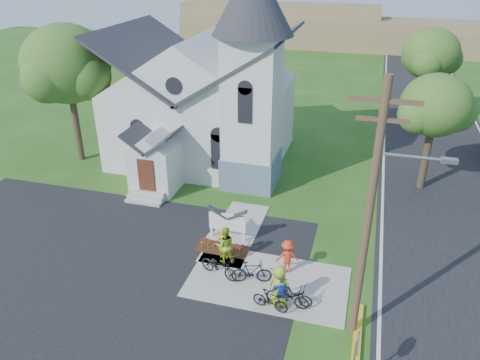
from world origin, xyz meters
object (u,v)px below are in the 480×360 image
(bike_1, at_px, (252,272))
(bike_4, at_px, (287,296))
(cyclist_0, at_px, (224,244))
(bike_3, at_px, (270,300))
(bike_2, at_px, (292,295))
(bike_0, at_px, (219,266))
(cyclist_3, at_px, (287,257))
(cyclist_4, at_px, (280,286))
(stop_sign, at_px, (357,351))
(cyclist_1, at_px, (225,245))
(cyclist_2, at_px, (282,292))
(church_sign, at_px, (228,223))
(utility_pole, at_px, (371,211))

(bike_1, bearing_deg, bike_4, -135.49)
(cyclist_0, relative_size, bike_3, 1.02)
(bike_1, xyz_separation_m, bike_2, (1.96, -0.90, -0.09))
(cyclist_0, distance_m, bike_3, 4.06)
(bike_0, distance_m, bike_2, 3.60)
(bike_1, xyz_separation_m, bike_4, (1.79, -1.05, -0.06))
(cyclist_3, distance_m, cyclist_4, 2.31)
(stop_sign, xyz_separation_m, bike_0, (-6.13, 4.50, -1.22))
(bike_2, bearing_deg, cyclist_1, 64.07)
(stop_sign, height_order, bike_4, stop_sign)
(cyclist_2, relative_size, bike_2, 0.90)
(cyclist_0, distance_m, bike_1, 2.21)
(bike_3, bearing_deg, bike_0, 71.74)
(church_sign, bearing_deg, cyclist_0, -79.33)
(bike_1, relative_size, cyclist_4, 0.93)
(cyclist_0, height_order, bike_3, cyclist_0)
(cyclist_0, distance_m, cyclist_3, 3.07)
(bike_2, relative_size, bike_4, 0.94)
(utility_pole, distance_m, bike_1, 6.86)
(utility_pole, relative_size, bike_1, 5.59)
(cyclist_0, distance_m, cyclist_1, 0.33)
(bike_0, distance_m, cyclist_4, 3.22)
(cyclist_1, xyz_separation_m, cyclist_3, (2.92, 0.06, -0.11))
(church_sign, distance_m, bike_4, 5.54)
(cyclist_2, relative_size, cyclist_4, 0.79)
(cyclist_2, bearing_deg, cyclist_1, -50.88)
(church_sign, bearing_deg, cyclist_3, -27.77)
(cyclist_3, height_order, bike_4, cyclist_3)
(stop_sign, distance_m, cyclist_0, 8.67)
(cyclist_2, height_order, bike_2, cyclist_2)
(cyclist_1, height_order, bike_1, cyclist_1)
(cyclist_3, bearing_deg, utility_pole, 117.12)
(utility_pole, distance_m, bike_4, 5.65)
(cyclist_2, distance_m, bike_4, 0.40)
(bike_2, bearing_deg, cyclist_4, 118.61)
(church_sign, height_order, utility_pole, utility_pole)
(bike_0, bearing_deg, bike_2, -85.74)
(cyclist_1, bearing_deg, bike_0, 70.47)
(bike_2, xyz_separation_m, bike_4, (-0.17, -0.16, 0.03))
(bike_2, distance_m, bike_3, 0.98)
(stop_sign, distance_m, bike_1, 6.54)
(cyclist_0, bearing_deg, bike_4, 144.99)
(cyclist_1, bearing_deg, cyclist_0, -83.73)
(bike_2, bearing_deg, cyclist_3, 20.20)
(stop_sign, relative_size, cyclist_1, 1.34)
(stop_sign, height_order, bike_0, stop_sign)
(church_sign, relative_size, bike_2, 1.29)
(cyclist_2, bearing_deg, cyclist_3, -98.93)
(bike_1, bearing_deg, stop_sign, -149.10)
(church_sign, bearing_deg, cyclist_1, -76.42)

